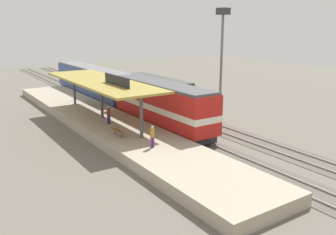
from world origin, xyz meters
TOP-DOWN VIEW (x-y plane):
  - ground_plane at (2.00, 0.00)m, footprint 120.00×120.00m
  - track_near at (0.00, 0.00)m, footprint 3.20×110.00m
  - track_far at (4.60, 0.00)m, footprint 3.20×110.00m
  - platform at (-4.60, 0.00)m, footprint 6.00×44.00m
  - station_canopy at (-4.60, -0.09)m, footprint 5.20×18.00m
  - platform_bench at (-6.00, -6.48)m, footprint 0.44×1.70m
  - locomotive at (0.00, -3.88)m, footprint 2.93×14.43m
  - passenger_carriage_single at (0.00, 14.12)m, footprint 2.90×20.00m
  - freight_car at (4.60, 4.42)m, footprint 2.80×12.00m
  - light_mast at (7.80, -3.63)m, footprint 1.10×1.10m
  - person_waiting at (-5.04, -2.50)m, footprint 0.34×0.34m
  - person_walking at (-5.08, -10.50)m, footprint 0.34×0.34m

SIDE VIEW (x-z plane):
  - ground_plane at x=2.00m, z-range 0.00..0.00m
  - track_near at x=0.00m, z-range -0.05..0.11m
  - track_far at x=4.60m, z-range -0.05..0.11m
  - platform at x=-4.60m, z-range 0.00..0.90m
  - platform_bench at x=-6.00m, z-range 1.09..1.59m
  - person_waiting at x=-5.04m, z-range 1.00..2.71m
  - person_walking at x=-5.08m, z-range 1.00..2.71m
  - freight_car at x=4.60m, z-range 0.20..3.74m
  - passenger_carriage_single at x=0.00m, z-range 0.19..4.43m
  - locomotive at x=0.00m, z-range 0.19..4.63m
  - station_canopy at x=-4.60m, z-range 2.18..6.88m
  - light_mast at x=7.80m, z-range 2.55..14.25m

